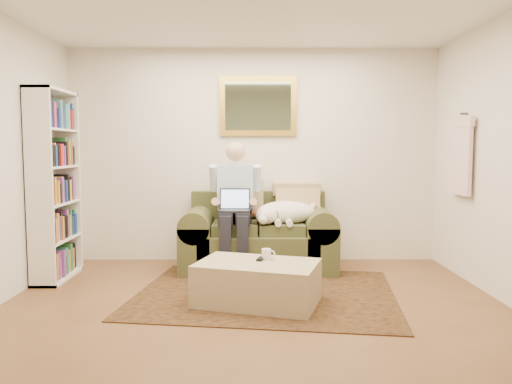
{
  "coord_description": "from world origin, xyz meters",
  "views": [
    {
      "loc": [
        0.01,
        -3.65,
        1.38
      ],
      "look_at": [
        0.03,
        1.34,
        0.95
      ],
      "focal_mm": 35.0,
      "sensor_mm": 36.0,
      "label": 1
    }
  ],
  "objects_px": {
    "sofa": "(258,243)",
    "ottoman": "(258,283)",
    "laptop": "(235,205)",
    "coffee_mug": "(266,254)",
    "sleeping_dog": "(286,212)",
    "bookshelf": "(54,185)",
    "seated_man": "(235,207)"
  },
  "relations": [
    {
      "from": "sofa",
      "to": "ottoman",
      "type": "bearing_deg",
      "value": -90.81
    },
    {
      "from": "laptop",
      "to": "coffee_mug",
      "type": "bearing_deg",
      "value": -72.07
    },
    {
      "from": "sleeping_dog",
      "to": "coffee_mug",
      "type": "height_order",
      "value": "sleeping_dog"
    },
    {
      "from": "ottoman",
      "to": "coffee_mug",
      "type": "height_order",
      "value": "coffee_mug"
    },
    {
      "from": "bookshelf",
      "to": "ottoman",
      "type": "bearing_deg",
      "value": -22.79
    },
    {
      "from": "laptop",
      "to": "ottoman",
      "type": "height_order",
      "value": "laptop"
    },
    {
      "from": "sofa",
      "to": "coffee_mug",
      "type": "distance_m",
      "value": 1.23
    },
    {
      "from": "sleeping_dog",
      "to": "coffee_mug",
      "type": "xyz_separation_m",
      "value": [
        -0.25,
        -1.14,
        -0.24
      ]
    },
    {
      "from": "sofa",
      "to": "seated_man",
      "type": "relative_size",
      "value": 1.19
    },
    {
      "from": "seated_man",
      "to": "ottoman",
      "type": "xyz_separation_m",
      "value": [
        0.24,
        -1.17,
        -0.54
      ]
    },
    {
      "from": "seated_man",
      "to": "coffee_mug",
      "type": "xyz_separation_m",
      "value": [
        0.32,
        -1.07,
        -0.3
      ]
    },
    {
      "from": "sleeping_dog",
      "to": "bookshelf",
      "type": "height_order",
      "value": "bookshelf"
    },
    {
      "from": "seated_man",
      "to": "sleeping_dog",
      "type": "relative_size",
      "value": 2.04
    },
    {
      "from": "seated_man",
      "to": "coffee_mug",
      "type": "height_order",
      "value": "seated_man"
    },
    {
      "from": "sleeping_dog",
      "to": "coffee_mug",
      "type": "distance_m",
      "value": 1.19
    },
    {
      "from": "seated_man",
      "to": "sofa",
      "type": "bearing_deg",
      "value": 31.45
    },
    {
      "from": "sofa",
      "to": "coffee_mug",
      "type": "relative_size",
      "value": 17.41
    },
    {
      "from": "sofa",
      "to": "laptop",
      "type": "height_order",
      "value": "laptop"
    },
    {
      "from": "sleeping_dog",
      "to": "bookshelf",
      "type": "bearing_deg",
      "value": -172.21
    },
    {
      "from": "sofa",
      "to": "sleeping_dog",
      "type": "xyz_separation_m",
      "value": [
        0.31,
        -0.09,
        0.37
      ]
    },
    {
      "from": "bookshelf",
      "to": "seated_man",
      "type": "bearing_deg",
      "value": 7.99
    },
    {
      "from": "sofa",
      "to": "ottoman",
      "type": "xyz_separation_m",
      "value": [
        -0.02,
        -1.33,
        -0.11
      ]
    },
    {
      "from": "sleeping_dog",
      "to": "coffee_mug",
      "type": "relative_size",
      "value": 7.17
    },
    {
      "from": "sofa",
      "to": "laptop",
      "type": "xyz_separation_m",
      "value": [
        -0.26,
        -0.23,
        0.47
      ]
    },
    {
      "from": "laptop",
      "to": "sleeping_dog",
      "type": "bearing_deg",
      "value": 13.64
    },
    {
      "from": "seated_man",
      "to": "sleeping_dog",
      "type": "bearing_deg",
      "value": 7.13
    },
    {
      "from": "coffee_mug",
      "to": "bookshelf",
      "type": "height_order",
      "value": "bookshelf"
    },
    {
      "from": "laptop",
      "to": "seated_man",
      "type": "bearing_deg",
      "value": 90.0
    },
    {
      "from": "sleeping_dog",
      "to": "laptop",
      "type": "bearing_deg",
      "value": -166.36
    },
    {
      "from": "seated_man",
      "to": "laptop",
      "type": "height_order",
      "value": "seated_man"
    },
    {
      "from": "bookshelf",
      "to": "laptop",
      "type": "bearing_deg",
      "value": 5.98
    },
    {
      "from": "laptop",
      "to": "bookshelf",
      "type": "height_order",
      "value": "bookshelf"
    }
  ]
}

